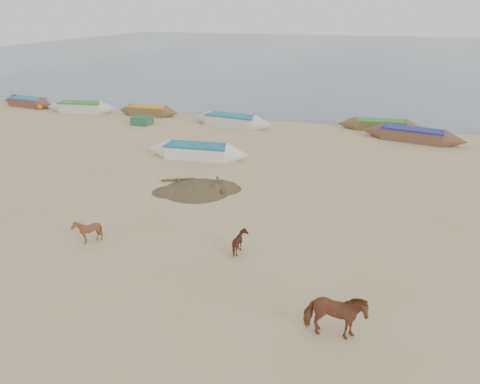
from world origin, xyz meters
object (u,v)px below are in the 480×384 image
calf_front (87,231)px  calf_right (241,243)px  cow_adult (335,315)px  near_canoe (197,151)px

calf_front → calf_right: size_ratio=1.18×
calf_front → calf_right: 5.96m
calf_front → cow_adult: bearing=68.6°
cow_adult → calf_right: size_ratio=2.07×
near_canoe → calf_right: bearing=-64.1°
cow_adult → near_canoe: cow_adult is taller
cow_adult → calf_right: 5.42m
cow_adult → near_canoe: size_ratio=0.27×
cow_adult → calf_right: (-3.87, 3.77, -0.31)m
calf_front → calf_right: bearing=94.2°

